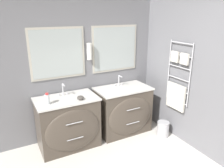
% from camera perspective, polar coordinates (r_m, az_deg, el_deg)
% --- Properties ---
extents(wall_back, '(4.95, 0.17, 2.60)m').
position_cam_1_polar(wall_back, '(3.77, -11.68, 4.83)').
color(wall_back, slate).
rests_on(wall_back, ground_plane).
extents(wall_right, '(0.13, 4.44, 2.60)m').
position_cam_1_polar(wall_right, '(3.63, 21.61, 3.17)').
color(wall_right, slate).
rests_on(wall_right, ground_plane).
extents(vanity_left, '(0.98, 0.66, 0.86)m').
position_cam_1_polar(vanity_left, '(3.69, -11.28, -9.98)').
color(vanity_left, '#4C4238').
rests_on(vanity_left, ground_plane).
extents(vanity_right, '(0.98, 0.66, 0.86)m').
position_cam_1_polar(vanity_right, '(4.08, 3.09, -6.82)').
color(vanity_right, '#4C4238').
rests_on(vanity_right, ground_plane).
extents(faucet_left, '(0.17, 0.13, 0.20)m').
position_cam_1_polar(faucet_left, '(3.65, -12.64, -1.48)').
color(faucet_left, silver).
rests_on(faucet_left, vanity_left).
extents(faucet_right, '(0.17, 0.13, 0.20)m').
position_cam_1_polar(faucet_right, '(4.03, 1.89, 0.88)').
color(faucet_right, silver).
rests_on(faucet_right, vanity_right).
extents(toiletry_bottle, '(0.07, 0.07, 0.18)m').
position_cam_1_polar(toiletry_bottle, '(3.37, -16.54, -3.80)').
color(toiletry_bottle, silver).
rests_on(toiletry_bottle, vanity_left).
extents(amenity_bowl, '(0.11, 0.11, 0.07)m').
position_cam_1_polar(amenity_bowl, '(3.44, -8.22, -3.59)').
color(amenity_bowl, '#4C4742').
rests_on(amenity_bowl, vanity_left).
extents(waste_bin, '(0.22, 0.22, 0.28)m').
position_cam_1_polar(waste_bin, '(4.15, 13.18, -11.31)').
color(waste_bin, '#B7B7BC').
rests_on(waste_bin, ground_plane).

